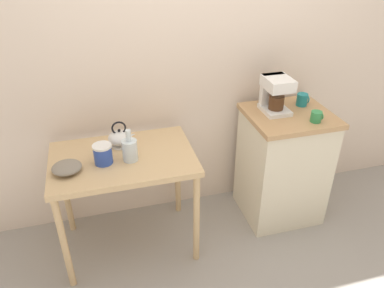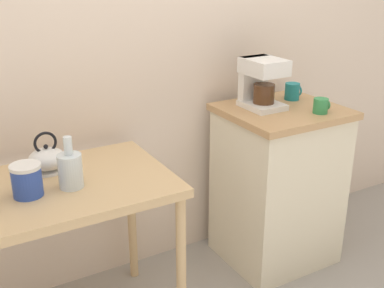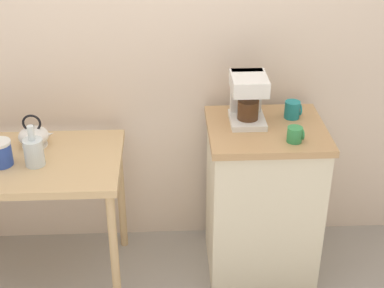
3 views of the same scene
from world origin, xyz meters
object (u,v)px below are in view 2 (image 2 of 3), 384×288
Objects in this scene: mug_dark_teal at (292,91)px; mug_tall_green at (321,106)px; canister_enamel at (27,180)px; glass_carafe_vase at (70,169)px; teakettle at (48,159)px; coffee_maker at (261,81)px.

mug_dark_teal is 0.27m from mug_tall_green.
mug_dark_teal reaches higher than canister_enamel.
glass_carafe_vase reaches higher than canister_enamel.
mug_dark_teal is at bearing 9.07° from glass_carafe_vase.
canister_enamel is at bearing -123.62° from teakettle.
coffee_maker reaches higher than teakettle.
teakettle is 0.21m from glass_carafe_vase.
coffee_maker is at bearing 8.01° from canister_enamel.
canister_enamel is 1.27m from coffee_maker.
coffee_maker is at bearing -173.75° from mug_dark_teal.
mug_tall_green reaches higher than teakettle.
glass_carafe_vase reaches higher than teakettle.
glass_carafe_vase is at bearing 177.53° from mug_tall_green.
coffee_maker is 0.27m from mug_dark_teal.
glass_carafe_vase is 0.83× the size of coffee_maker.
mug_tall_green is at bearing -98.92° from mug_dark_teal.
teakettle is 0.23m from canister_enamel.
canister_enamel is (-0.13, -0.19, 0.01)m from teakettle.
teakettle is at bearing -179.58° from mug_dark_teal.
mug_tall_green is (1.28, -0.06, 0.09)m from glass_carafe_vase.
mug_tall_green reaches higher than canister_enamel.
glass_carafe_vase reaches higher than mug_tall_green.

